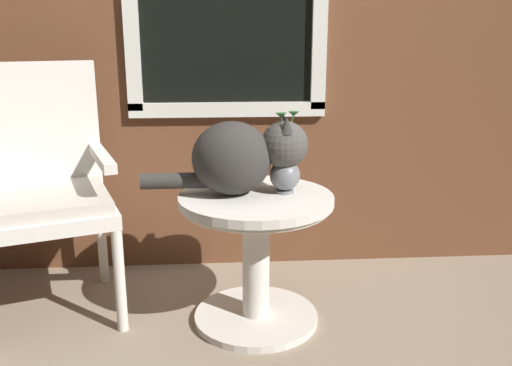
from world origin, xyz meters
TOP-DOWN VIEW (x-y plane):
  - ground_plane at (0.00, 0.00)m, footprint 6.00×6.00m
  - back_wall at (0.00, 0.72)m, footprint 4.00×0.07m
  - wicker_side_table at (0.12, 0.10)m, footprint 0.62×0.62m
  - wicker_chair at (-0.78, 0.28)m, footprint 0.70×0.69m
  - cat at (0.06, 0.12)m, footprint 0.67×0.30m
  - pewter_vase_with_ivy at (0.24, 0.12)m, footprint 0.12×0.12m

SIDE VIEW (x-z plane):
  - ground_plane at x=0.00m, z-range 0.00..0.00m
  - wicker_side_table at x=0.12m, z-range 0.09..0.65m
  - wicker_chair at x=-0.78m, z-range 0.05..1.11m
  - pewter_vase_with_ivy at x=0.24m, z-range 0.49..0.81m
  - cat at x=0.06m, z-range 0.55..0.87m
  - back_wall at x=0.00m, z-range 0.00..2.60m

